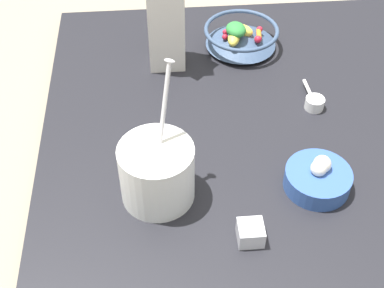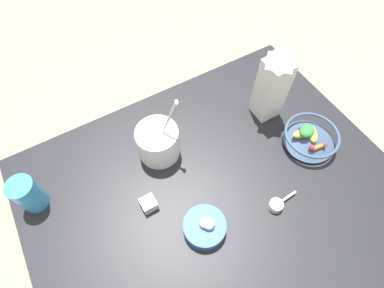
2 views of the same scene
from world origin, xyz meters
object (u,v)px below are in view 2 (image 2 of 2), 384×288
Objects in this scene: drinking_cup at (28,194)px; spice_jar at (149,204)px; milk_carton at (273,84)px; fruit_bowl at (310,137)px; yogurt_tub at (158,141)px; garlic_bowl at (205,227)px.

drinking_cup is 0.35m from spice_jar.
spice_jar is at bearing 12.60° from milk_carton.
yogurt_tub reaches higher than fruit_bowl.
spice_jar is (0.53, 0.12, -0.13)m from milk_carton.
drinking_cup is at bearing -4.68° from milk_carton.
garlic_bowl is (-0.11, 0.15, 0.01)m from spice_jar.
garlic_bowl is (0.42, 0.27, -0.12)m from milk_carton.
milk_carton reaches higher than drinking_cup.
yogurt_tub is 0.20m from spice_jar.
spice_jar is at bearing 147.86° from drinking_cup.
milk_carton is 0.83m from drinking_cup.
fruit_bowl is 0.65× the size of milk_carton.
milk_carton is 0.56m from spice_jar.
yogurt_tub reaches higher than drinking_cup.
drinking_cup reaches higher than garlic_bowl.
spice_jar is 0.36× the size of garlic_bowl.
garlic_bowl reaches higher than spice_jar.
milk_carton is at bearing -167.40° from spice_jar.
garlic_bowl is (0.01, 0.30, -0.04)m from yogurt_tub.
drinking_cup is (0.83, -0.07, -0.08)m from milk_carton.
drinking_cup is at bearing -4.19° from yogurt_tub.
fruit_bowl reaches higher than spice_jar.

